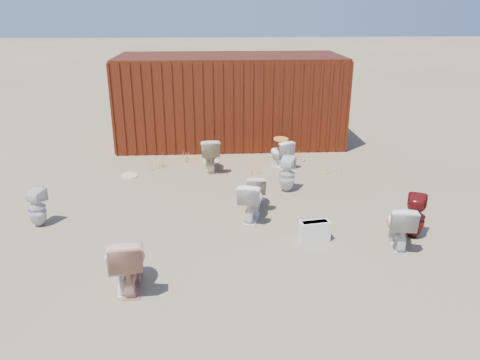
{
  "coord_description": "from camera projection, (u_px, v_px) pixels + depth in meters",
  "views": [
    {
      "loc": [
        -0.49,
        -7.68,
        3.68
      ],
      "look_at": [
        0.0,
        0.6,
        0.55
      ],
      "focal_mm": 35.0,
      "sensor_mm": 36.0,
      "label": 1
    }
  ],
  "objects": [
    {
      "name": "toilet_back_e",
      "position": [
        287.0,
        174.0,
        9.69
      ],
      "size": [
        0.44,
        0.44,
        0.74
      ],
      "primitive_type": "imported",
      "rotation": [
        0.0,
        0.0,
        2.75
      ],
      "color": "silver",
      "rests_on": "ground"
    },
    {
      "name": "weed_clump_f",
      "position": [
        418.0,
        206.0,
        8.81
      ],
      "size": [
        0.28,
        0.28,
        0.22
      ],
      "primitive_type": "cone",
      "color": "tan",
      "rests_on": "ground"
    },
    {
      "name": "weed_clump_a",
      "position": [
        157.0,
        161.0,
        11.11
      ],
      "size": [
        0.36,
        0.36,
        0.34
      ],
      "primitive_type": "cone",
      "color": "tan",
      "rests_on": "ground"
    },
    {
      "name": "weed_clump_b",
      "position": [
        256.0,
        170.0,
        10.73
      ],
      "size": [
        0.32,
        0.32,
        0.24
      ],
      "primitive_type": "cone",
      "color": "tan",
      "rests_on": "ground"
    },
    {
      "name": "weed_clump_c",
      "position": [
        331.0,
        166.0,
        10.83
      ],
      "size": [
        0.36,
        0.36,
        0.31
      ],
      "primitive_type": "cone",
      "color": "tan",
      "rests_on": "ground"
    },
    {
      "name": "shipping_container",
      "position": [
        230.0,
        100.0,
        12.94
      ],
      "size": [
        6.0,
        2.4,
        2.4
      ],
      "primitive_type": "cube",
      "color": "#49130C",
      "rests_on": "ground"
    },
    {
      "name": "toilet_back_yellowlid",
      "position": [
        280.0,
        153.0,
        11.13
      ],
      "size": [
        0.63,
        0.77,
        0.69
      ],
      "primitive_type": "imported",
      "rotation": [
        0.0,
        0.0,
        3.58
      ],
      "color": "white",
      "rests_on": "ground"
    },
    {
      "name": "toilet_front_a",
      "position": [
        122.0,
        265.0,
        6.37
      ],
      "size": [
        0.51,
        0.74,
        0.7
      ],
      "primitive_type": "imported",
      "rotation": [
        0.0,
        0.0,
        3.33
      ],
      "color": "white",
      "rests_on": "ground"
    },
    {
      "name": "yellow_lid",
      "position": [
        281.0,
        139.0,
        11.01
      ],
      "size": [
        0.35,
        0.43,
        0.02
      ],
      "primitive_type": "ellipsoid",
      "color": "gold",
      "rests_on": "toilet_back_yellowlid"
    },
    {
      "name": "toilet_back_beige_left",
      "position": [
        210.0,
        154.0,
        10.89
      ],
      "size": [
        0.5,
        0.81,
        0.8
      ],
      "primitive_type": "imported",
      "rotation": [
        0.0,
        0.0,
        3.21
      ],
      "color": "beige",
      "rests_on": "ground"
    },
    {
      "name": "loose_lid_near",
      "position": [
        211.0,
        162.0,
        11.6
      ],
      "size": [
        0.43,
        0.53,
        0.02
      ],
      "primitive_type": "ellipsoid",
      "rotation": [
        0.0,
        0.0,
        0.11
      ],
      "color": "beige",
      "rests_on": "ground"
    },
    {
      "name": "ground",
      "position": [
        242.0,
        220.0,
        8.5
      ],
      "size": [
        100.0,
        100.0,
        0.0
      ],
      "primitive_type": "plane",
      "color": "brown",
      "rests_on": "ground"
    },
    {
      "name": "loose_lid_far",
      "position": [
        130.0,
        175.0,
        10.67
      ],
      "size": [
        0.53,
        0.58,
        0.02
      ],
      "primitive_type": "ellipsoid",
      "rotation": [
        0.0,
        0.0,
        0.47
      ],
      "color": "beige",
      "rests_on": "ground"
    },
    {
      "name": "toilet_front_pink",
      "position": [
        129.0,
        261.0,
        6.34
      ],
      "size": [
        0.52,
        0.84,
        0.82
      ],
      "primitive_type": "imported",
      "rotation": [
        0.0,
        0.0,
        3.22
      ],
      "color": "tan",
      "rests_on": "ground"
    },
    {
      "name": "toilet_back_a",
      "position": [
        37.0,
        208.0,
        8.17
      ],
      "size": [
        0.4,
        0.4,
        0.69
      ],
      "primitive_type": "imported",
      "rotation": [
        0.0,
        0.0,
        2.8
      ],
      "color": "silver",
      "rests_on": "ground"
    },
    {
      "name": "toilet_front_maroon",
      "position": [
        415.0,
        217.0,
        7.75
      ],
      "size": [
        0.46,
        0.46,
        0.75
      ],
      "primitive_type": "imported",
      "rotation": [
        0.0,
        0.0,
        2.66
      ],
      "color": "#611010",
      "rests_on": "ground"
    },
    {
      "name": "toilet_back_beige_right",
      "position": [
        256.0,
        190.0,
        8.95
      ],
      "size": [
        0.44,
        0.69,
        0.67
      ],
      "primitive_type": "imported",
      "rotation": [
        0.0,
        0.0,
        3.04
      ],
      "color": "beige",
      "rests_on": "ground"
    },
    {
      "name": "weed_clump_d",
      "position": [
        187.0,
        156.0,
        11.61
      ],
      "size": [
        0.3,
        0.3,
        0.27
      ],
      "primitive_type": "cone",
      "color": "tan",
      "rests_on": "ground"
    },
    {
      "name": "loose_tank",
      "position": [
        314.0,
        231.0,
        7.69
      ],
      "size": [
        0.53,
        0.28,
        0.35
      ],
      "primitive_type": "cube",
      "rotation": [
        0.0,
        0.0,
        0.17
      ],
      "color": "silver",
      "rests_on": "ground"
    },
    {
      "name": "toilet_front_e",
      "position": [
        399.0,
        225.0,
        7.47
      ],
      "size": [
        0.53,
        0.78,
        0.74
      ],
      "primitive_type": "imported",
      "rotation": [
        0.0,
        0.0,
        2.98
      ],
      "color": "silver",
      "rests_on": "ground"
    },
    {
      "name": "toilet_front_c",
      "position": [
        251.0,
        200.0,
        8.42
      ],
      "size": [
        0.59,
        0.8,
        0.73
      ],
      "primitive_type": "imported",
      "rotation": [
        0.0,
        0.0,
        2.87
      ],
      "color": "white",
      "rests_on": "ground"
    },
    {
      "name": "weed_clump_e",
      "position": [
        304.0,
        157.0,
        11.61
      ],
      "size": [
        0.34,
        0.34,
        0.26
      ],
      "primitive_type": "cone",
      "color": "tan",
      "rests_on": "ground"
    }
  ]
}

